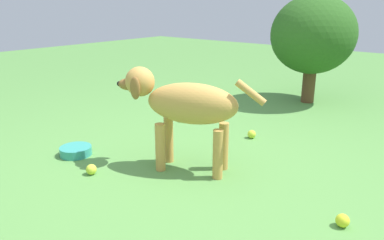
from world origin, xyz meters
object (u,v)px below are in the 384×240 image
Objects in this scene: tennis_ball_4 at (183,118)px; dog at (183,105)px; water_bowl at (76,151)px; tennis_ball_2 at (91,169)px; tennis_ball_1 at (343,221)px; tennis_ball_3 at (252,134)px.

dog is at bearing 40.95° from tennis_ball_4.
dog is 4.11× the size of water_bowl.
tennis_ball_1 is at bearing 106.34° from tennis_ball_2.
dog reaches higher than tennis_ball_2.
tennis_ball_1 and tennis_ball_2 have the same top height.
dog is 13.71× the size of tennis_ball_3.
tennis_ball_4 is (-1.19, -0.26, 0.00)m from tennis_ball_2.
tennis_ball_1 is (0.02, 1.02, -0.39)m from dog.
tennis_ball_1 is 1.25m from tennis_ball_3.
water_bowl is at bearing -4.33° from tennis_ball_4.
tennis_ball_1 is 1.84m from tennis_ball_4.
water_bowl is (1.06, -0.08, -0.00)m from tennis_ball_4.
tennis_ball_3 is at bearing -114.77° from dog.
tennis_ball_2 and tennis_ball_3 have the same top height.
tennis_ball_2 is (0.44, -0.39, -0.39)m from dog.
tennis_ball_4 is 1.07m from water_bowl.
tennis_ball_4 reaches higher than water_bowl.
tennis_ball_4 is at bearing -88.57° from tennis_ball_3.
dog is 0.86m from tennis_ball_3.
tennis_ball_1 is at bearing 65.18° from tennis_ball_4.
water_bowl is at bearing -109.54° from tennis_ball_2.
tennis_ball_1 and tennis_ball_3 have the same top height.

